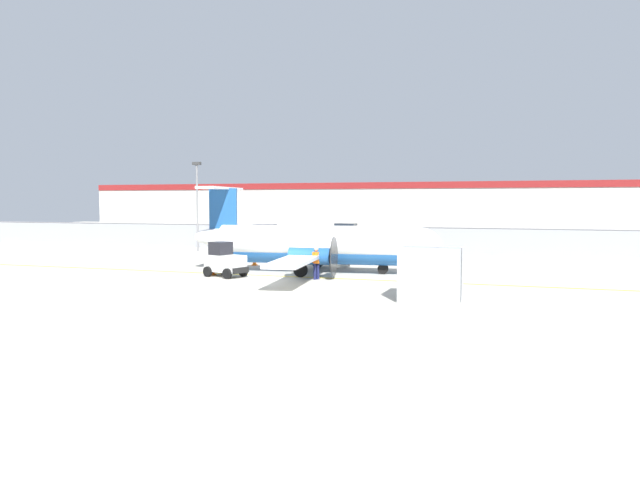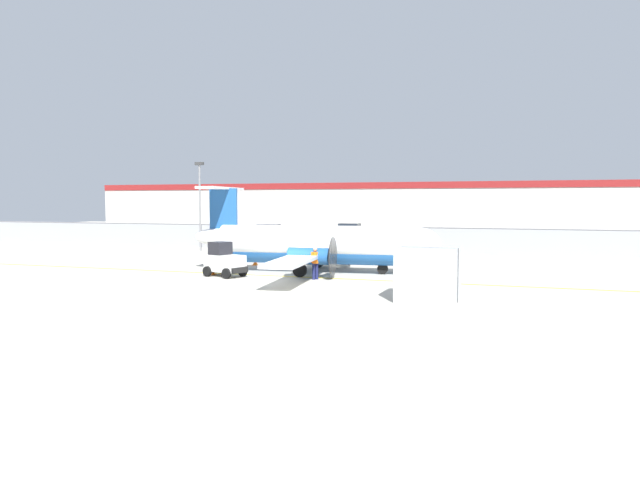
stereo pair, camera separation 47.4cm
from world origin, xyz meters
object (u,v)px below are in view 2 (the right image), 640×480
at_px(cargo_container, 428,274).
at_px(parked_car_2, 415,236).
at_px(ground_crew_worker, 315,261).
at_px(commuter_airplane, 319,245).
at_px(apron_light_pole, 200,199).
at_px(traffic_cone_near_right, 212,269).
at_px(parked_car_1, 349,231).
at_px(baggage_tug, 224,261).
at_px(parked_car_0, 267,232).
at_px(traffic_cone_near_left, 255,260).
at_px(parked_car_3, 540,240).

relative_size(cargo_container, parked_car_2, 0.59).
relative_size(ground_crew_worker, parked_car_2, 0.40).
xyz_separation_m(commuter_airplane, cargo_container, (7.17, -7.57, -0.50)).
relative_size(parked_car_2, apron_light_pole, 0.58).
relative_size(commuter_airplane, cargo_container, 6.46).
bearing_deg(traffic_cone_near_right, parked_car_2, 73.61).
height_order(parked_car_1, apron_light_pole, apron_light_pole).
height_order(commuter_airplane, parked_car_1, commuter_airplane).
xyz_separation_m(baggage_tug, parked_car_0, (-9.38, 27.63, 0.04)).
bearing_deg(apron_light_pole, ground_crew_worker, -42.54).
height_order(ground_crew_worker, traffic_cone_near_right, ground_crew_worker).
bearing_deg(traffic_cone_near_right, parked_car_0, 107.19).
bearing_deg(traffic_cone_near_right, traffic_cone_near_left, 86.89).
bearing_deg(commuter_airplane, ground_crew_worker, -80.90).
relative_size(baggage_tug, traffic_cone_near_left, 4.00).
distance_m(commuter_airplane, traffic_cone_near_left, 5.67).
relative_size(baggage_tug, ground_crew_worker, 1.51).
bearing_deg(baggage_tug, traffic_cone_near_left, 116.38).
xyz_separation_m(cargo_container, parked_car_0, (-20.91, 31.93, -0.21)).
relative_size(commuter_airplane, baggage_tug, 6.27).
height_order(baggage_tug, ground_crew_worker, baggage_tug).
bearing_deg(traffic_cone_near_right, parked_car_3, 50.30).
bearing_deg(parked_car_0, cargo_container, 122.42).
height_order(parked_car_0, parked_car_3, same).
xyz_separation_m(baggage_tug, apron_light_pole, (-9.29, 13.60, 3.45)).
height_order(cargo_container, apron_light_pole, apron_light_pole).
xyz_separation_m(traffic_cone_near_right, apron_light_pole, (-8.33, 13.17, 3.99)).
relative_size(cargo_container, traffic_cone_near_right, 3.89).
bearing_deg(traffic_cone_near_left, cargo_container, -38.83).
bearing_deg(parked_car_0, parked_car_1, -148.28).
distance_m(ground_crew_worker, traffic_cone_near_right, 6.09).
distance_m(baggage_tug, ground_crew_worker, 5.11).
relative_size(commuter_airplane, parked_car_1, 3.75).
bearing_deg(commuter_airplane, traffic_cone_near_right, -157.22).
bearing_deg(cargo_container, parked_car_1, 112.62).
distance_m(traffic_cone_near_right, parked_car_3, 28.53).
xyz_separation_m(commuter_airplane, traffic_cone_near_left, (-5.04, 2.26, -1.29)).
height_order(traffic_cone_near_left, parked_car_1, parked_car_1).
relative_size(ground_crew_worker, traffic_cone_near_right, 2.66).
relative_size(baggage_tug, parked_car_3, 0.59).
bearing_deg(traffic_cone_near_left, traffic_cone_near_right, -93.11).
bearing_deg(apron_light_pole, traffic_cone_near_left, -43.16).
relative_size(baggage_tug, traffic_cone_near_right, 4.00).
relative_size(traffic_cone_near_left, parked_car_3, 0.15).
distance_m(cargo_container, traffic_cone_near_right, 13.38).
height_order(traffic_cone_near_left, parked_car_2, parked_car_2).
distance_m(cargo_container, parked_car_2, 30.43).
height_order(commuter_airplane, ground_crew_worker, commuter_airplane).
height_order(cargo_container, traffic_cone_near_right, cargo_container).
relative_size(traffic_cone_near_left, traffic_cone_near_right, 1.00).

